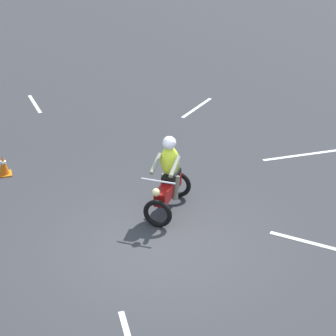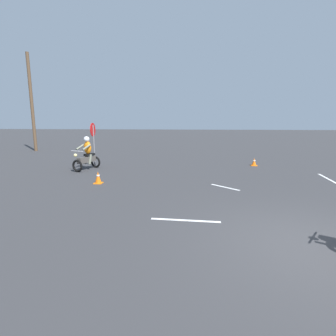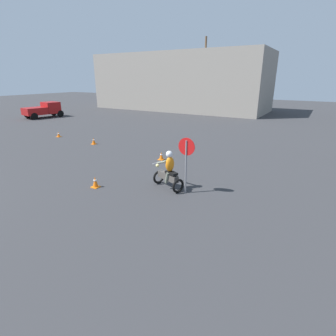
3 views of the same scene
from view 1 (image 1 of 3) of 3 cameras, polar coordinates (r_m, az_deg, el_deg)
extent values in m
plane|color=#333335|center=(12.52, -0.71, -6.86)|extent=(120.00, 120.00, 0.00)
torus|color=black|center=(12.98, -0.91, -3.98)|extent=(0.55, 0.43, 0.60)
torus|color=black|center=(14.06, 0.84, -1.43)|extent=(0.55, 0.43, 0.60)
cube|color=maroon|center=(13.41, 0.00, -1.83)|extent=(0.83, 1.04, 0.28)
cube|color=black|center=(13.49, 0.30, -0.59)|extent=(0.53, 0.61, 0.10)
cylinder|color=silver|center=(12.68, -0.86, -1.15)|extent=(0.59, 0.43, 0.04)
sphere|color=#F2E08C|center=(12.66, -1.05, -2.13)|extent=(0.22, 0.22, 0.16)
ellipsoid|color=#D8F233|center=(13.25, 0.16, 0.61)|extent=(0.49, 0.46, 0.64)
cylinder|color=slate|center=(13.03, -1.09, 0.38)|extent=(0.39, 0.50, 0.27)
cylinder|color=slate|center=(12.91, 0.59, 0.13)|extent=(0.39, 0.50, 0.27)
cylinder|color=slate|center=(13.53, -0.43, -1.55)|extent=(0.24, 0.27, 0.51)
cylinder|color=slate|center=(13.45, 0.70, -1.73)|extent=(0.24, 0.27, 0.51)
sphere|color=white|center=(13.03, 0.11, 2.19)|extent=(0.39, 0.39, 0.28)
cube|color=orange|center=(15.58, -14.04, -0.50)|extent=(0.32, 0.32, 0.03)
cone|color=orange|center=(15.48, -14.13, 0.28)|extent=(0.24, 0.24, 0.44)
cylinder|color=white|center=(15.45, -14.16, 0.50)|extent=(0.13, 0.13, 0.05)
cube|color=silver|center=(12.88, 13.42, -6.63)|extent=(1.61, 1.56, 0.01)
cube|color=silver|center=(16.42, 11.78, 1.15)|extent=(2.19, 0.10, 0.01)
cube|color=silver|center=(19.00, 2.53, 5.27)|extent=(1.33, 1.28, 0.01)
cube|color=silver|center=(19.67, -11.53, 5.50)|extent=(0.25, 1.54, 0.01)
camera|label=2|loc=(11.81, 26.93, 1.59)|focal=28.00mm
camera|label=3|loc=(15.27, -56.97, 5.41)|focal=28.00mm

